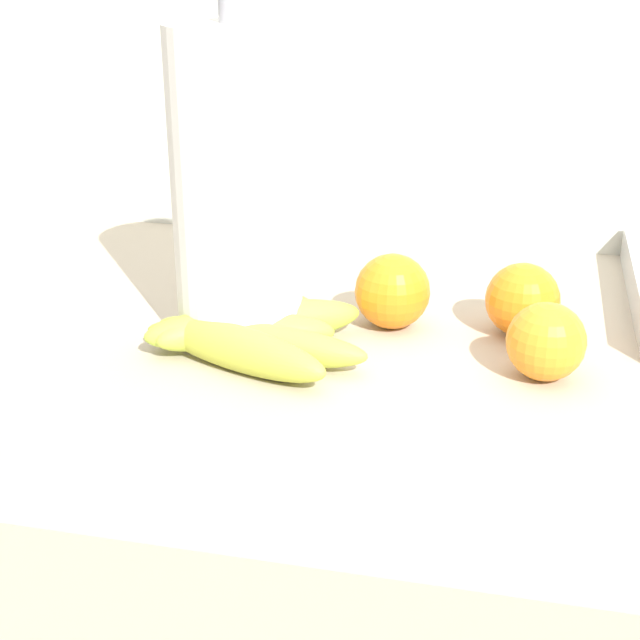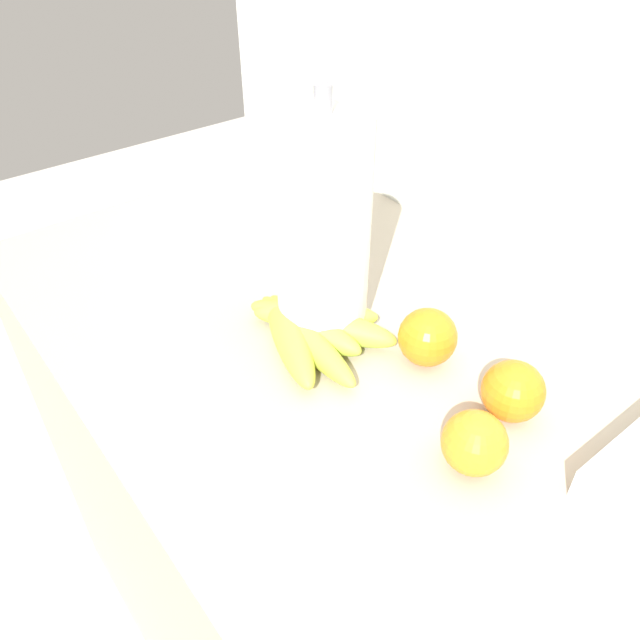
# 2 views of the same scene
# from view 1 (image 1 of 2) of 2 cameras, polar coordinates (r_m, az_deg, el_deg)

# --- Properties ---
(wall_back) EXTENTS (1.81, 0.06, 1.30)m
(wall_back) POSITION_cam_1_polar(r_m,az_deg,el_deg) (1.28, 9.46, -4.79)
(wall_back) COLOR silver
(wall_back) RESTS_ON ground
(banana_bunch) EXTENTS (0.21, 0.18, 0.04)m
(banana_bunch) POSITION_cam_1_polar(r_m,az_deg,el_deg) (0.86, -4.49, -0.82)
(banana_bunch) COLOR #BAC43F
(banana_bunch) RESTS_ON counter
(orange_center) EXTENTS (0.07, 0.07, 0.07)m
(orange_center) POSITION_cam_1_polar(r_m,az_deg,el_deg) (0.91, 12.13, 1.20)
(orange_center) COLOR orange
(orange_center) RESTS_ON counter
(orange_far_right) EXTENTS (0.07, 0.07, 0.07)m
(orange_far_right) POSITION_cam_1_polar(r_m,az_deg,el_deg) (0.83, 13.48, -1.27)
(orange_far_right) COLOR orange
(orange_far_right) RESTS_ON counter
(orange_back_left) EXTENTS (0.07, 0.07, 0.07)m
(orange_back_left) POSITION_cam_1_polar(r_m,az_deg,el_deg) (0.91, 4.39, 1.75)
(orange_back_left) COLOR orange
(orange_back_left) RESTS_ON counter
(paper_towel_roll) EXTENTS (0.12, 0.12, 0.32)m
(paper_towel_roll) POSITION_cam_1_polar(r_m,az_deg,el_deg) (0.85, -5.07, 7.84)
(paper_towel_roll) COLOR white
(paper_towel_roll) RESTS_ON counter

